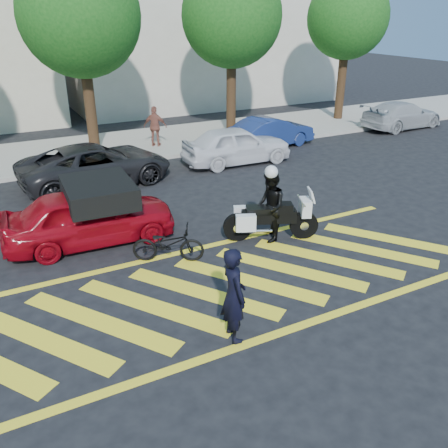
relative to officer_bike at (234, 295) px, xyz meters
name	(u,v)px	position (x,y,z in m)	size (l,w,h in m)	color
ground	(228,286)	(0.74, 1.60, -0.91)	(90.00, 90.00, 0.00)	black
sidewalk	(95,150)	(0.74, 13.60, -0.84)	(60.00, 5.00, 0.15)	#9E998E
crosswalk	(226,286)	(0.70, 1.60, -0.91)	(12.33, 4.00, 0.01)	yellow
building_right	(198,8)	(9.74, 22.60, 4.59)	(16.00, 8.00, 11.00)	beige
tree_center	(83,20)	(0.86, 13.67, 4.19)	(4.60, 4.60, 7.56)	black
tree_right	(233,20)	(7.36, 13.67, 4.14)	(4.40, 4.40, 7.41)	black
tree_far_right	(348,21)	(13.86, 13.67, 4.03)	(4.00, 4.00, 7.10)	black
officer_bike	(234,295)	(0.00, 0.00, 0.00)	(0.66, 0.44, 1.82)	black
bicycle	(168,244)	(0.01, 3.26, -0.47)	(0.59, 1.69, 0.89)	black
police_motorcycle	(270,218)	(2.76, 3.15, -0.32)	(2.34, 1.32, 1.09)	black
officer_moto	(270,207)	(2.74, 3.13, 0.01)	(0.90, 0.70, 1.85)	black
red_convertible	(90,216)	(-1.37, 5.10, -0.19)	(1.71, 4.24, 1.44)	#9A0713
parked_mid_left	(96,165)	(-0.16, 9.40, -0.21)	(2.33, 5.06, 1.40)	black
parked_mid_right	(237,145)	(5.24, 9.40, -0.19)	(1.70, 4.22, 1.44)	white
parked_right	(271,132)	(7.67, 10.80, -0.26)	(1.38, 3.95, 1.30)	navy
parked_far_right	(402,115)	(15.42, 10.80, -0.25)	(1.84, 4.52, 1.31)	#A9ACB1
pedestrian_right	(155,126)	(3.15, 12.72, 0.07)	(0.98, 0.41, 1.67)	#965544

